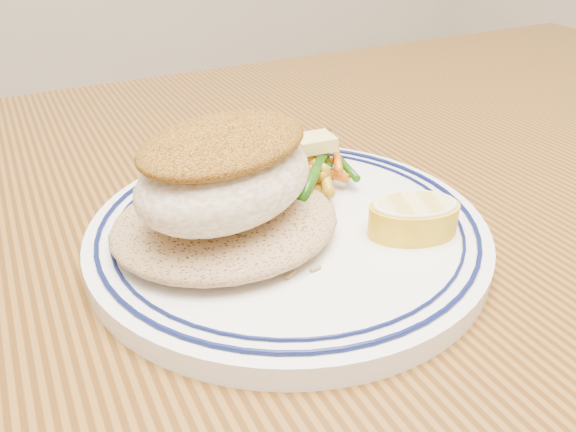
# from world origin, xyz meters

# --- Properties ---
(dining_table) EXTENTS (1.50, 0.90, 0.75)m
(dining_table) POSITION_xyz_m (0.00, 0.00, 0.65)
(dining_table) COLOR #4C2D0F
(dining_table) RESTS_ON ground
(plate) EXTENTS (0.26, 0.26, 0.02)m
(plate) POSITION_xyz_m (0.02, 0.04, 0.76)
(plate) COLOR white
(plate) RESTS_ON dining_table
(rice_pilaf) EXTENTS (0.14, 0.13, 0.03)m
(rice_pilaf) POSITION_xyz_m (-0.02, 0.04, 0.78)
(rice_pilaf) COLOR #A27D51
(rice_pilaf) RESTS_ON plate
(fish_fillet) EXTENTS (0.13, 0.12, 0.06)m
(fish_fillet) POSITION_xyz_m (-0.02, 0.03, 0.81)
(fish_fillet) COLOR beige
(fish_fillet) RESTS_ON rice_pilaf
(vegetable_pile) EXTENTS (0.09, 0.10, 0.03)m
(vegetable_pile) POSITION_xyz_m (0.06, 0.08, 0.78)
(vegetable_pile) COLOR #AD8012
(vegetable_pile) RESTS_ON plate
(butter_pat) EXTENTS (0.03, 0.02, 0.01)m
(butter_pat) POSITION_xyz_m (0.06, 0.08, 0.80)
(butter_pat) COLOR #ECD973
(butter_pat) RESTS_ON vegetable_pile
(lemon_wedge) EXTENTS (0.07, 0.07, 0.02)m
(lemon_wedge) POSITION_xyz_m (0.08, -0.01, 0.78)
(lemon_wedge) COLOR yellow
(lemon_wedge) RESTS_ON plate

